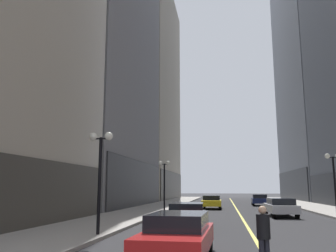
# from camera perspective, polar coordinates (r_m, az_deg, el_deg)

# --- Properties ---
(ground_plane) EXTENTS (200.00, 200.00, 0.00)m
(ground_plane) POSITION_cam_1_polar(r_m,az_deg,el_deg) (39.12, 10.93, -12.88)
(ground_plane) COLOR #262628
(sidewalk_left) EXTENTS (4.50, 78.00, 0.15)m
(sidewalk_left) POSITION_cam_1_polar(r_m,az_deg,el_deg) (39.73, -1.36, -12.90)
(sidewalk_left) COLOR #9E9991
(sidewalk_left) RESTS_ON ground
(sidewalk_right) EXTENTS (4.50, 78.00, 0.15)m
(sidewalk_right) POSITION_cam_1_polar(r_m,az_deg,el_deg) (40.22, 23.03, -12.09)
(sidewalk_right) COLOR #9E9991
(sidewalk_right) RESTS_ON ground
(lane_centre_stripe) EXTENTS (0.16, 70.00, 0.01)m
(lane_centre_stripe) POSITION_cam_1_polar(r_m,az_deg,el_deg) (39.12, 10.93, -12.88)
(lane_centre_stripe) COLOR #E5D64C
(lane_centre_stripe) RESTS_ON ground
(building_left_far) EXTENTS (15.36, 26.00, 41.04)m
(building_left_far) POSITION_cam_1_polar(r_m,az_deg,el_deg) (68.75, -5.66, 5.52)
(building_left_far) COLOR #B7AD99
(building_left_far) RESTS_ON ground
(car_red) EXTENTS (1.89, 4.56, 1.32)m
(car_red) POSITION_cam_1_polar(r_m,az_deg,el_deg) (10.50, 1.65, -17.28)
(car_red) COLOR #B21919
(car_red) RESTS_ON ground
(car_black) EXTENTS (1.96, 4.35, 1.32)m
(car_black) POSITION_cam_1_polar(r_m,az_deg,el_deg) (17.57, 3.10, -14.36)
(car_black) COLOR black
(car_black) RESTS_ON ground
(car_silver) EXTENTS (1.97, 4.78, 1.32)m
(car_silver) POSITION_cam_1_polar(r_m,az_deg,el_deg) (27.34, 17.83, -12.36)
(car_silver) COLOR #B7B7BC
(car_silver) RESTS_ON ground
(car_yellow) EXTENTS (1.90, 4.28, 1.32)m
(car_yellow) POSITION_cam_1_polar(r_m,az_deg,el_deg) (35.99, 7.13, -12.10)
(car_yellow) COLOR yellow
(car_yellow) RESTS_ON ground
(car_navy) EXTENTS (1.91, 4.23, 1.32)m
(car_navy) POSITION_cam_1_polar(r_m,az_deg,el_deg) (43.44, 14.67, -11.49)
(car_navy) COLOR #141E4C
(car_navy) RESTS_ON ground
(pedestrian_in_black_coat) EXTENTS (0.46, 0.46, 1.59)m
(pedestrian_in_black_coat) POSITION_cam_1_polar(r_m,az_deg,el_deg) (9.57, 15.29, -16.44)
(pedestrian_in_black_coat) COLOR black
(pedestrian_in_black_coat) RESTS_ON ground
(street_lamp_left_near) EXTENTS (1.06, 0.36, 4.43)m
(street_lamp_left_near) POSITION_cam_1_polar(r_m,az_deg,el_deg) (15.36, -10.97, -5.34)
(street_lamp_left_near) COLOR black
(street_lamp_left_near) RESTS_ON ground
(street_lamp_left_far) EXTENTS (1.06, 0.36, 4.43)m
(street_lamp_left_far) POSITION_cam_1_polar(r_m,az_deg,el_deg) (31.54, -0.59, -7.86)
(street_lamp_left_far) COLOR black
(street_lamp_left_far) RESTS_ON ground
(street_lamp_right_mid) EXTENTS (1.06, 0.36, 4.43)m
(street_lamp_right_mid) POSITION_cam_1_polar(r_m,az_deg,el_deg) (27.05, 25.38, -6.53)
(street_lamp_right_mid) COLOR black
(street_lamp_right_mid) RESTS_ON ground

